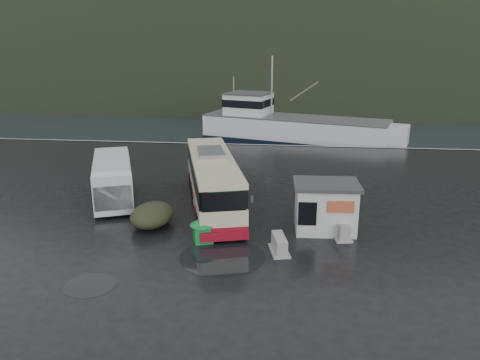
# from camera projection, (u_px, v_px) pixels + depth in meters

# --- Properties ---
(ground) EXTENTS (160.00, 160.00, 0.00)m
(ground) POSITION_uv_depth(u_px,v_px,m) (183.00, 222.00, 25.76)
(ground) COLOR black
(ground) RESTS_ON ground
(harbor_water) EXTENTS (300.00, 180.00, 0.02)m
(harbor_water) POSITION_uv_depth(u_px,v_px,m) (271.00, 75.00, 130.43)
(harbor_water) COLOR black
(harbor_water) RESTS_ON ground
(quay_edge) EXTENTS (160.00, 0.60, 1.50)m
(quay_edge) POSITION_uv_depth(u_px,v_px,m) (230.00, 144.00, 44.79)
(quay_edge) COLOR #999993
(quay_edge) RESTS_ON ground
(headland) EXTENTS (780.00, 540.00, 570.00)m
(headland) POSITION_uv_depth(u_px,v_px,m) (300.00, 57.00, 262.62)
(headland) COLOR black
(headland) RESTS_ON ground
(coach_bus) EXTENTS (5.77, 11.82, 3.24)m
(coach_bus) POSITION_uv_depth(u_px,v_px,m) (213.00, 205.00, 28.38)
(coach_bus) COLOR beige
(coach_bus) RESTS_ON ground
(white_van) EXTENTS (4.51, 7.03, 2.78)m
(white_van) POSITION_uv_depth(u_px,v_px,m) (115.00, 201.00, 29.15)
(white_van) COLOR silver
(white_van) RESTS_ON ground
(waste_bin_left) EXTENTS (1.19, 1.19, 1.30)m
(waste_bin_left) POSITION_uv_depth(u_px,v_px,m) (203.00, 241.00, 23.30)
(waste_bin_left) COLOR #167B33
(waste_bin_left) RESTS_ON ground
(waste_bin_right) EXTENTS (1.05, 1.05, 1.34)m
(waste_bin_right) POSITION_uv_depth(u_px,v_px,m) (213.00, 233.00, 24.27)
(waste_bin_right) COLOR #167B33
(waste_bin_right) RESTS_ON ground
(dome_tent) EXTENTS (2.42, 3.23, 1.20)m
(dome_tent) POSITION_uv_depth(u_px,v_px,m) (153.00, 225.00, 25.33)
(dome_tent) COLOR #2A2E1B
(dome_tent) RESTS_ON ground
(ticket_kiosk) EXTENTS (3.46, 2.68, 2.62)m
(ticket_kiosk) POSITION_uv_depth(u_px,v_px,m) (324.00, 230.00, 24.71)
(ticket_kiosk) COLOR silver
(ticket_kiosk) RESTS_ON ground
(jersey_barrier_a) EXTENTS (1.15, 1.76, 0.81)m
(jersey_barrier_a) POSITION_uv_depth(u_px,v_px,m) (279.00, 252.00, 22.17)
(jersey_barrier_a) COLOR #999993
(jersey_barrier_a) RESTS_ON ground
(jersey_barrier_b) EXTENTS (1.08, 1.76, 0.82)m
(jersey_barrier_b) POSITION_uv_depth(u_px,v_px,m) (341.00, 237.00, 23.84)
(jersey_barrier_b) COLOR #999993
(jersey_barrier_b) RESTS_ON ground
(fishing_trawler) EXTENTS (23.60, 11.74, 9.25)m
(fishing_trawler) POSITION_uv_depth(u_px,v_px,m) (294.00, 133.00, 50.13)
(fishing_trawler) COLOR silver
(fishing_trawler) RESTS_ON ground
(puddles) EXTENTS (12.38, 14.02, 0.01)m
(puddles) POSITION_uv_depth(u_px,v_px,m) (239.00, 241.00, 23.37)
(puddles) COLOR black
(puddles) RESTS_ON ground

